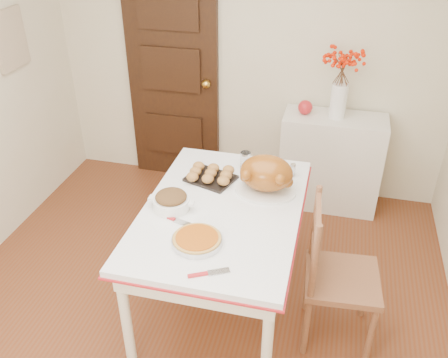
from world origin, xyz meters
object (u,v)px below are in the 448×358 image
(pumpkin_pie, at_px, (197,239))
(sideboard, at_px, (330,162))
(chair_oak, at_px, (343,276))
(turkey_platter, at_px, (266,175))
(kitchen_table, at_px, (222,261))

(pumpkin_pie, bearing_deg, sideboard, 70.19)
(chair_oak, relative_size, turkey_platter, 2.56)
(chair_oak, bearing_deg, kitchen_table, 82.56)
(sideboard, height_order, chair_oak, chair_oak)
(chair_oak, bearing_deg, sideboard, 1.54)
(kitchen_table, bearing_deg, chair_oak, -3.18)
(sideboard, xyz_separation_m, chair_oak, (0.16, -1.53, 0.07))
(turkey_platter, relative_size, pumpkin_pie, 1.41)
(kitchen_table, height_order, turkey_platter, turkey_platter)
(kitchen_table, distance_m, turkey_platter, 0.64)
(pumpkin_pie, bearing_deg, chair_oak, 20.98)
(kitchen_table, height_order, chair_oak, chair_oak)
(kitchen_table, relative_size, turkey_platter, 3.58)
(chair_oak, bearing_deg, turkey_platter, 57.53)
(sideboard, bearing_deg, turkey_platter, -107.34)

